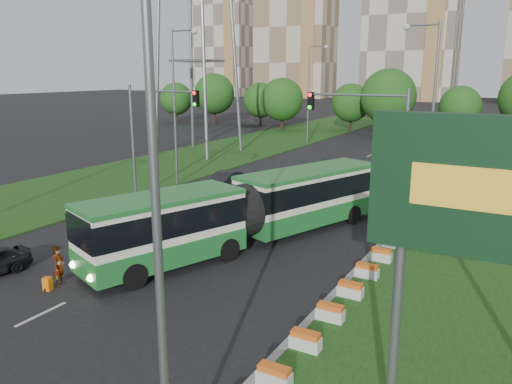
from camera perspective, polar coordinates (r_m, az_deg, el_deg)
The scene contains 15 objects.
ground at distance 22.76m, azimuth -6.39°, elevation -9.34°, with size 360.00×360.00×0.00m, color black.
median_kerb at distance 27.18m, azimuth 14.30°, elevation -5.62°, with size 0.30×60.00×0.18m, color gray.
left_verge at distance 52.53m, azimuth -6.59°, elevation 3.84°, with size 12.00×110.00×0.10m, color #194112.
lane_markings at distance 40.98m, azimuth 6.50°, elevation 1.03°, with size 0.20×100.00×0.01m, color #B2B1AA, non-canonical shape.
flower_planters at distance 19.48m, azimuth 9.67°, elevation -12.10°, with size 1.10×15.90×0.60m, color silver, non-canonical shape.
traffic_mast_median at distance 28.22m, azimuth 13.50°, elevation 6.11°, with size 5.76×0.32×8.00m.
traffic_mast_left at distance 34.68m, azimuth -12.03°, elevation 7.51°, with size 5.76×0.32×8.00m.
street_lamps at distance 31.15m, azimuth -0.45°, elevation 8.35°, with size 36.00×60.00×12.00m, color slate, non-canonical shape.
apartment_tower_west at distance 184.64m, azimuth 4.57°, elevation 18.22°, with size 26.00×15.00×48.00m, color beige.
apartment_tower_cwest at distance 171.95m, azimuth 17.46°, elevation 18.69°, with size 28.00×15.00×52.00m, color beige.
midrise_west at distance 198.71m, azimuth -3.67°, elevation 16.16°, with size 22.00×14.00×36.00m, color beige.
articulated_bus at distance 26.22m, azimuth -1.07°, elevation -1.93°, with size 2.82×18.10×2.98m.
car_left_far at distance 38.23m, azimuth -3.64°, elevation 1.26°, with size 1.49×4.27×1.41m, color black.
pedestrian at distance 22.80m, azimuth -21.62°, elevation -7.86°, with size 0.63×0.42×1.74m, color gray.
shopping_trolley at distance 22.70m, azimuth -22.72°, elevation -9.67°, with size 0.33×0.34×0.56m.
Camera 1 is at (12.35, -16.96, 8.82)m, focal length 35.00 mm.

